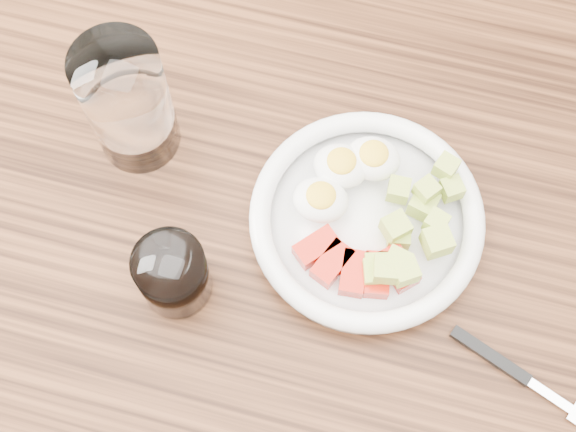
# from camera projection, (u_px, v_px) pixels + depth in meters

# --- Properties ---
(ground) EXTENTS (4.00, 4.00, 0.00)m
(ground) POSITION_uv_depth(u_px,v_px,m) (292.00, 371.00, 1.52)
(ground) COLOR brown
(ground) RESTS_ON ground
(dining_table) EXTENTS (1.50, 0.90, 0.77)m
(dining_table) POSITION_uv_depth(u_px,v_px,m) (294.00, 268.00, 0.90)
(dining_table) COLOR brown
(dining_table) RESTS_ON ground
(bowl) EXTENTS (0.23, 0.23, 0.06)m
(bowl) POSITION_uv_depth(u_px,v_px,m) (366.00, 217.00, 0.79)
(bowl) COLOR white
(bowl) RESTS_ON dining_table
(fork) EXTENTS (0.17, 0.07, 0.01)m
(fork) POSITION_uv_depth(u_px,v_px,m) (512.00, 370.00, 0.75)
(fork) COLOR black
(fork) RESTS_ON dining_table
(water_glass) EXTENTS (0.08, 0.08, 0.15)m
(water_glass) POSITION_uv_depth(u_px,v_px,m) (128.00, 103.00, 0.77)
(water_glass) COLOR white
(water_glass) RESTS_ON dining_table
(coffee_glass) EXTENTS (0.07, 0.07, 0.08)m
(coffee_glass) POSITION_uv_depth(u_px,v_px,m) (173.00, 275.00, 0.75)
(coffee_glass) COLOR white
(coffee_glass) RESTS_ON dining_table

